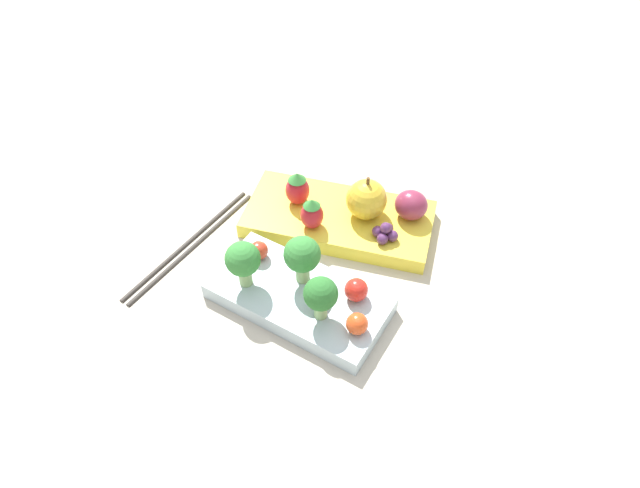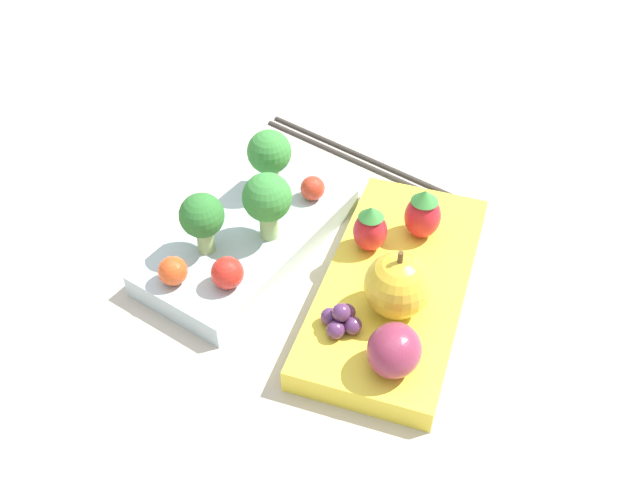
{
  "view_description": "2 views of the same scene",
  "coord_description": "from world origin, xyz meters",
  "px_view_note": "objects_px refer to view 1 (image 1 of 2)",
  "views": [
    {
      "loc": [
        -0.16,
        0.39,
        0.5
      ],
      "look_at": [
        0.01,
        -0.0,
        0.03
      ],
      "focal_mm": 32.0,
      "sensor_mm": 36.0,
      "label": 1
    },
    {
      "loc": [
        -0.35,
        -0.18,
        0.41
      ],
      "look_at": [
        0.01,
        -0.0,
        0.03
      ],
      "focal_mm": 40.0,
      "sensor_mm": 36.0,
      "label": 2
    }
  ],
  "objects_px": {
    "broccoli_floret_1": "(243,260)",
    "grape_cluster": "(385,233)",
    "plum": "(411,205)",
    "chopsticks_pair": "(191,243)",
    "cherry_tomato_0": "(356,290)",
    "broccoli_floret_0": "(321,295)",
    "cherry_tomato_2": "(259,250)",
    "bento_box_fruit": "(339,219)",
    "apple": "(367,199)",
    "strawberry_0": "(312,214)",
    "broccoli_floret_2": "(302,256)",
    "strawberry_1": "(297,188)",
    "cherry_tomato_1": "(357,324)",
    "bento_box_savoury": "(299,298)"
  },
  "relations": [
    {
      "from": "apple",
      "to": "strawberry_0",
      "type": "xyz_separation_m",
      "value": [
        0.05,
        0.04,
        -0.0
      ]
    },
    {
      "from": "plum",
      "to": "grape_cluster",
      "type": "distance_m",
      "value": 0.05
    },
    {
      "from": "broccoli_floret_0",
      "to": "strawberry_1",
      "type": "xyz_separation_m",
      "value": [
        0.09,
        -0.14,
        -0.01
      ]
    },
    {
      "from": "apple",
      "to": "strawberry_0",
      "type": "height_order",
      "value": "apple"
    },
    {
      "from": "cherry_tomato_2",
      "to": "grape_cluster",
      "type": "height_order",
      "value": "grape_cluster"
    },
    {
      "from": "cherry_tomato_1",
      "to": "cherry_tomato_2",
      "type": "relative_size",
      "value": 1.06
    },
    {
      "from": "broccoli_floret_1",
      "to": "strawberry_1",
      "type": "bearing_deg",
      "value": -88.69
    },
    {
      "from": "broccoli_floret_0",
      "to": "cherry_tomato_2",
      "type": "xyz_separation_m",
      "value": [
        0.09,
        -0.05,
        -0.02
      ]
    },
    {
      "from": "broccoli_floret_0",
      "to": "cherry_tomato_0",
      "type": "xyz_separation_m",
      "value": [
        -0.02,
        -0.04,
        -0.02
      ]
    },
    {
      "from": "strawberry_0",
      "to": "cherry_tomato_2",
      "type": "bearing_deg",
      "value": 63.45
    },
    {
      "from": "cherry_tomato_1",
      "to": "bento_box_fruit",
      "type": "bearing_deg",
      "value": -61.61
    },
    {
      "from": "broccoli_floret_0",
      "to": "cherry_tomato_0",
      "type": "relative_size",
      "value": 2.14
    },
    {
      "from": "cherry_tomato_2",
      "to": "broccoli_floret_1",
      "type": "bearing_deg",
      "value": 96.37
    },
    {
      "from": "broccoli_floret_0",
      "to": "cherry_tomato_2",
      "type": "relative_size",
      "value": 2.52
    },
    {
      "from": "bento_box_savoury",
      "to": "strawberry_0",
      "type": "relative_size",
      "value": 4.85
    },
    {
      "from": "bento_box_savoury",
      "to": "plum",
      "type": "height_order",
      "value": "plum"
    },
    {
      "from": "chopsticks_pair",
      "to": "broccoli_floret_2",
      "type": "bearing_deg",
      "value": 176.75
    },
    {
      "from": "apple",
      "to": "grape_cluster",
      "type": "bearing_deg",
      "value": 141.05
    },
    {
      "from": "cherry_tomato_1",
      "to": "bento_box_savoury",
      "type": "bearing_deg",
      "value": -15.49
    },
    {
      "from": "broccoli_floret_1",
      "to": "strawberry_0",
      "type": "height_order",
      "value": "broccoli_floret_1"
    },
    {
      "from": "chopsticks_pair",
      "to": "cherry_tomato_1",
      "type": "bearing_deg",
      "value": 168.33
    },
    {
      "from": "cherry_tomato_0",
      "to": "plum",
      "type": "distance_m",
      "value": 0.14
    },
    {
      "from": "cherry_tomato_0",
      "to": "cherry_tomato_1",
      "type": "xyz_separation_m",
      "value": [
        -0.02,
        0.04,
        -0.0
      ]
    },
    {
      "from": "cherry_tomato_0",
      "to": "chopsticks_pair",
      "type": "height_order",
      "value": "cherry_tomato_0"
    },
    {
      "from": "apple",
      "to": "chopsticks_pair",
      "type": "distance_m",
      "value": 0.21
    },
    {
      "from": "bento_box_savoury",
      "to": "grape_cluster",
      "type": "relative_size",
      "value": 6.42
    },
    {
      "from": "broccoli_floret_0",
      "to": "strawberry_0",
      "type": "distance_m",
      "value": 0.13
    },
    {
      "from": "plum",
      "to": "chopsticks_pair",
      "type": "xyz_separation_m",
      "value": [
        0.23,
        0.13,
        -0.04
      ]
    },
    {
      "from": "plum",
      "to": "grape_cluster",
      "type": "height_order",
      "value": "plum"
    },
    {
      "from": "bento_box_savoury",
      "to": "strawberry_1",
      "type": "xyz_separation_m",
      "value": [
        0.06,
        -0.13,
        0.03
      ]
    },
    {
      "from": "broccoli_floret_0",
      "to": "chopsticks_pair",
      "type": "relative_size",
      "value": 0.25
    },
    {
      "from": "bento_box_fruit",
      "to": "chopsticks_pair",
      "type": "relative_size",
      "value": 1.13
    },
    {
      "from": "broccoli_floret_2",
      "to": "apple",
      "type": "relative_size",
      "value": 1.05
    },
    {
      "from": "cherry_tomato_1",
      "to": "grape_cluster",
      "type": "relative_size",
      "value": 0.72
    },
    {
      "from": "broccoli_floret_2",
      "to": "cherry_tomato_0",
      "type": "distance_m",
      "value": 0.07
    },
    {
      "from": "apple",
      "to": "plum",
      "type": "distance_m",
      "value": 0.05
    },
    {
      "from": "strawberry_1",
      "to": "grape_cluster",
      "type": "height_order",
      "value": "strawberry_1"
    },
    {
      "from": "broccoli_floret_0",
      "to": "cherry_tomato_0",
      "type": "bearing_deg",
      "value": -124.23
    },
    {
      "from": "strawberry_0",
      "to": "plum",
      "type": "height_order",
      "value": "strawberry_0"
    },
    {
      "from": "broccoli_floret_1",
      "to": "grape_cluster",
      "type": "height_order",
      "value": "broccoli_floret_1"
    },
    {
      "from": "bento_box_savoury",
      "to": "broccoli_floret_2",
      "type": "relative_size",
      "value": 3.36
    },
    {
      "from": "plum",
      "to": "broccoli_floret_1",
      "type": "bearing_deg",
      "value": 52.39
    },
    {
      "from": "chopsticks_pair",
      "to": "cherry_tomato_0",
      "type": "bearing_deg",
      "value": 177.6
    },
    {
      "from": "cherry_tomato_1",
      "to": "strawberry_1",
      "type": "distance_m",
      "value": 0.2
    },
    {
      "from": "broccoli_floret_1",
      "to": "strawberry_0",
      "type": "relative_size",
      "value": 1.38
    },
    {
      "from": "bento_box_fruit",
      "to": "cherry_tomato_2",
      "type": "distance_m",
      "value": 0.12
    },
    {
      "from": "bento_box_savoury",
      "to": "chopsticks_pair",
      "type": "bearing_deg",
      "value": -9.81
    },
    {
      "from": "cherry_tomato_0",
      "to": "cherry_tomato_2",
      "type": "distance_m",
      "value": 0.12
    },
    {
      "from": "broccoli_floret_2",
      "to": "cherry_tomato_0",
      "type": "bearing_deg",
      "value": 179.7
    },
    {
      "from": "broccoli_floret_2",
      "to": "strawberry_1",
      "type": "xyz_separation_m",
      "value": [
        0.06,
        -0.11,
        -0.02
      ]
    }
  ]
}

